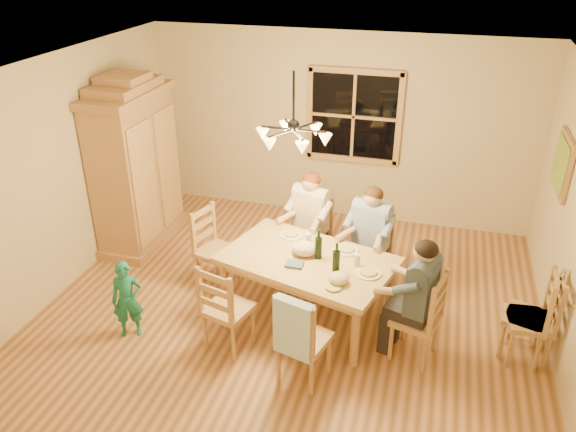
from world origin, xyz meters
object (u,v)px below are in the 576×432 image
(chair_end_left, at_px, (218,262))
(chandelier, at_px, (293,134))
(chair_far_left, at_px, (309,250))
(child, at_px, (127,300))
(armoire, at_px, (136,169))
(chair_far_right, at_px, (367,267))
(adult_slate_man, at_px, (420,286))
(chair_end_right, at_px, (414,331))
(chair_near_right, at_px, (304,351))
(chair_spare_front, at_px, (525,330))
(dining_table, at_px, (308,266))
(wine_bottle_b, at_px, (336,258))
(adult_woman, at_px, (310,211))
(adult_plaid_man, at_px, (371,227))
(chair_spare_back, at_px, (525,332))
(chair_near_left, at_px, (229,321))
(wine_bottle_a, at_px, (318,244))

(chair_end_left, bearing_deg, chandelier, 93.36)
(chair_far_left, bearing_deg, child, 64.26)
(armoire, distance_m, child, 2.19)
(armoire, height_order, chair_far_right, armoire)
(chandelier, distance_m, adult_slate_man, 1.91)
(chair_end_right, xyz_separation_m, adult_slate_man, (-0.00, 0.00, 0.54))
(chair_near_right, height_order, chair_spare_front, same)
(dining_table, height_order, wine_bottle_b, wine_bottle_b)
(armoire, bearing_deg, adult_slate_man, -20.61)
(armoire, xyz_separation_m, chair_far_right, (3.18, -0.38, -0.75))
(adult_woman, height_order, wine_bottle_b, adult_woman)
(chandelier, relative_size, adult_plaid_man, 0.88)
(chair_spare_back, bearing_deg, chair_end_right, 97.40)
(adult_slate_man, xyz_separation_m, wine_bottle_b, (-0.85, 0.15, 0.08))
(chair_far_right, relative_size, chair_spare_front, 1.00)
(chair_far_left, xyz_separation_m, chair_end_right, (1.39, -1.26, 0.00))
(adult_plaid_man, relative_size, adult_slate_man, 1.00)
(dining_table, bearing_deg, chair_spare_back, -1.43)
(chair_near_left, height_order, adult_plaid_man, adult_plaid_man)
(chair_near_left, distance_m, chair_end_left, 1.15)
(dining_table, distance_m, chair_far_right, 0.98)
(armoire, xyz_separation_m, chair_end_right, (3.81, -1.43, -0.75))
(child, height_order, chair_spare_back, chair_spare_back)
(armoire, xyz_separation_m, chair_far_left, (2.42, -0.17, -0.75))
(chair_far_right, xyz_separation_m, wine_bottle_b, (-0.22, -0.90, 0.62))
(child, bearing_deg, wine_bottle_a, -1.08)
(chair_end_right, bearing_deg, armoire, 85.08)
(dining_table, distance_m, chair_end_right, 1.29)
(dining_table, xyz_separation_m, chair_far_left, (-0.20, 0.93, -0.36))
(adult_woman, xyz_separation_m, wine_bottle_a, (0.31, -0.89, 0.08))
(chair_far_right, xyz_separation_m, adult_plaid_man, (-0.00, 0.00, 0.54))
(chandelier, distance_m, armoire, 2.80)
(chair_far_left, height_order, chair_end_left, same)
(dining_table, height_order, chair_far_right, chair_far_right)
(chair_near_right, distance_m, chair_spare_front, 2.24)
(armoire, xyz_separation_m, adult_plaid_man, (3.18, -0.38, -0.22))
(chair_near_left, distance_m, adult_slate_man, 1.95)
(wine_bottle_b, bearing_deg, dining_table, 151.73)
(child, bearing_deg, chair_spare_back, -15.01)
(chair_spare_front, bearing_deg, child, 118.65)
(chair_near_left, bearing_deg, chair_end_right, 26.57)
(chair_spare_front, bearing_deg, armoire, 94.61)
(chair_far_right, distance_m, chair_near_right, 1.68)
(adult_woman, distance_m, chair_spare_front, 2.69)
(chandelier, bearing_deg, chair_far_right, 38.37)
(chair_spare_front, bearing_deg, chair_far_right, 83.97)
(chair_spare_front, bearing_deg, chair_end_left, 101.63)
(dining_table, distance_m, wine_bottle_a, 0.29)
(dining_table, distance_m, chair_far_left, 1.02)
(adult_plaid_man, bearing_deg, chair_far_right, 150.69)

